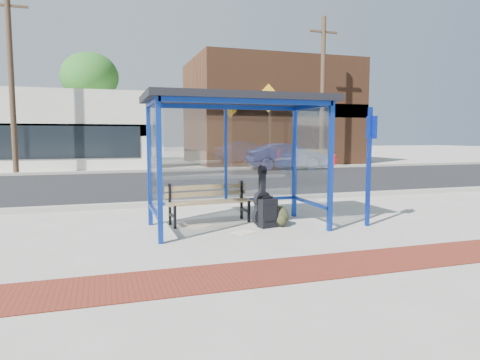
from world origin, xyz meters
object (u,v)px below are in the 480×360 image
object	(u,v)px
guitar_bag	(262,206)
backpack	(281,217)
fire_hydrant	(334,160)
bench	(209,200)
suitcase	(268,213)
parked_car	(287,156)

from	to	relation	value
guitar_bag	backpack	size ratio (longest dim) A/B	2.84
backpack	fire_hydrant	world-z (taller)	fire_hydrant
bench	fire_hydrant	bearing A→B (deg)	45.75
bench	guitar_bag	xyz separation A→B (m)	(0.87, -0.62, -0.06)
bench	backpack	xyz separation A→B (m)	(1.20, -0.74, -0.27)
backpack	suitcase	bearing A→B (deg)	-167.22
guitar_bag	fire_hydrant	distance (m)	16.49
suitcase	parked_car	distance (m)	14.17
backpack	guitar_bag	bearing A→B (deg)	172.52
parked_car	fire_hydrant	bearing A→B (deg)	-70.73
bench	fire_hydrant	size ratio (longest dim) A/B	2.44
guitar_bag	parked_car	world-z (taller)	parked_car
backpack	bench	bearing A→B (deg)	160.29
backpack	parked_car	bearing A→B (deg)	77.47
parked_car	fire_hydrant	size ratio (longest dim) A/B	5.78
parked_car	fire_hydrant	xyz separation A→B (m)	(3.27, 0.87, -0.29)
backpack	parked_car	xyz separation A→B (m)	(5.80, 12.80, 0.49)
bench	backpack	world-z (taller)	bench
bench	suitcase	distance (m)	1.21
backpack	parked_car	size ratio (longest dim) A/B	0.09
guitar_bag	suitcase	bearing A→B (deg)	-75.41
fire_hydrant	suitcase	bearing A→B (deg)	-124.32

